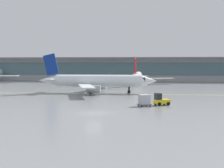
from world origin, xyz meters
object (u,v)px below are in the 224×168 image
at_px(taxiing_regional_jet, 97,81).
at_px(cargo_dolly_lead, 144,100).
at_px(gate_airplane_1, 137,76).
at_px(baggage_tug, 161,100).

xyz_separation_m(taxiing_regional_jet, cargo_dolly_lead, (11.72, -22.11, -1.84)).
xyz_separation_m(gate_airplane_1, baggage_tug, (6.24, -55.58, -1.80)).
bearing_deg(cargo_dolly_lead, gate_airplane_1, 67.52).
relative_size(baggage_tug, cargo_dolly_lead, 1.14).
height_order(gate_airplane_1, cargo_dolly_lead, gate_airplane_1).
distance_m(taxiing_regional_jet, baggage_tug, 25.40).
xyz_separation_m(gate_airplane_1, cargo_dolly_lead, (3.44, -56.94, -1.64)).
bearing_deg(baggage_tug, taxiing_regional_jet, 99.04).
distance_m(gate_airplane_1, cargo_dolly_lead, 57.06).
bearing_deg(cargo_dolly_lead, taxiing_regional_jet, 91.99).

